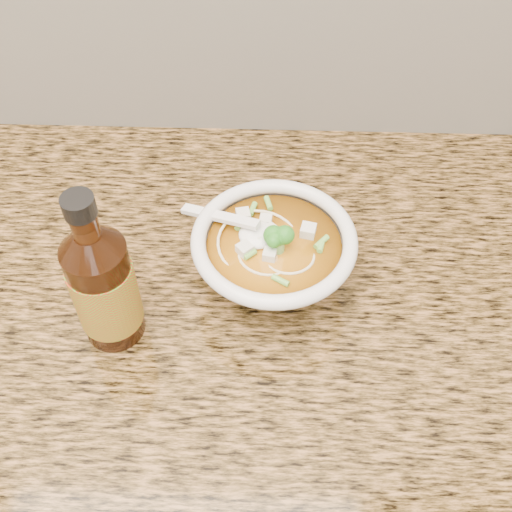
{
  "coord_description": "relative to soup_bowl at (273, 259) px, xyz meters",
  "views": [
    {
      "loc": [
        0.27,
        1.24,
        1.51
      ],
      "look_at": [
        0.25,
        1.7,
        0.95
      ],
      "focal_mm": 45.0,
      "sensor_mm": 36.0,
      "label": 1
    }
  ],
  "objects": [
    {
      "name": "cabinet",
      "position": [
        -0.27,
        -0.03,
        -0.51
      ],
      "size": [
        4.0,
        0.65,
        0.86
      ],
      "primitive_type": "cube",
      "color": "#311D0E",
      "rests_on": "ground"
    },
    {
      "name": "counter_slab",
      "position": [
        -0.27,
        -0.03,
        -0.06
      ],
      "size": [
        4.0,
        0.68,
        0.04
      ],
      "primitive_type": "cube",
      "color": "#976537",
      "rests_on": "cabinet"
    },
    {
      "name": "soup_bowl",
      "position": [
        0.0,
        0.0,
        0.0
      ],
      "size": [
        0.2,
        0.18,
        0.1
      ],
      "rotation": [
        0.0,
        0.0,
        0.25
      ],
      "color": "white",
      "rests_on": "counter_slab"
    },
    {
      "name": "hot_sauce_bottle",
      "position": [
        -0.18,
        -0.07,
        0.04
      ],
      "size": [
        0.07,
        0.07,
        0.21
      ],
      "rotation": [
        0.0,
        0.0,
        -0.06
      ],
      "color": "#391907",
      "rests_on": "counter_slab"
    }
  ]
}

